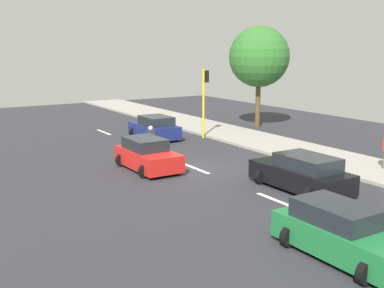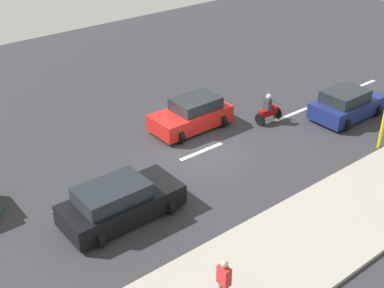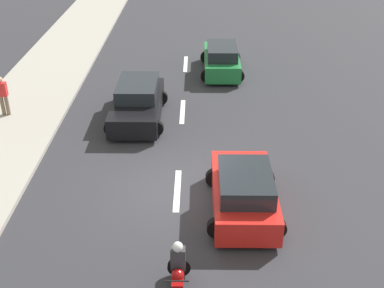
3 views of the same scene
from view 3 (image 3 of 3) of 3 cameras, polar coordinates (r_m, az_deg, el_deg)
The scene contains 9 objects.
ground_plane at distance 16.23m, azimuth -1.71°, elevation -5.54°, with size 40.00×60.00×0.10m, color #2D2D33.
lane_stripe_far_north at distance 26.95m, azimuth -0.75°, elevation 9.27°, with size 0.20×2.40×0.01m, color white.
lane_stripe_north at distance 21.41m, azimuth -1.11°, elevation 3.78°, with size 0.20×2.40×0.01m, color white.
lane_stripe_mid at distance 16.20m, azimuth -1.72°, elevation -5.37°, with size 0.20×2.40×0.01m, color white.
car_red at distance 14.96m, azimuth 6.03°, elevation -5.55°, with size 2.27×3.92×1.52m.
car_green at distance 25.55m, azimuth 3.46°, elevation 9.77°, with size 2.16×4.19×1.52m.
car_black at distance 20.69m, azimuth -6.34°, elevation 4.82°, with size 2.35×4.48×1.52m.
motorcycle at distance 12.34m, azimuth -1.63°, elevation -14.70°, with size 0.60×1.30×1.53m.
pedestrian_near_signal at distance 21.89m, azimuth -21.09°, elevation 5.36°, with size 0.40×0.24×1.69m.
Camera 3 is at (-0.63, 13.32, 9.20)m, focal length 45.99 mm.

